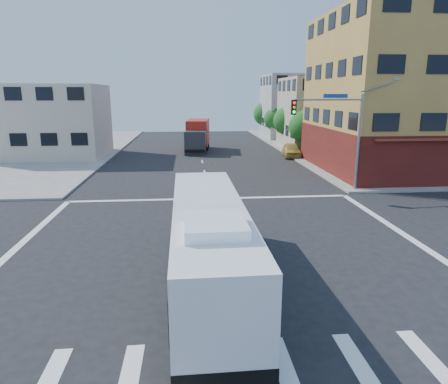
{
  "coord_description": "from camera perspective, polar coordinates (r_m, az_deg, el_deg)",
  "views": [
    {
      "loc": [
        -1.38,
        -16.95,
        6.99
      ],
      "look_at": [
        0.38,
        2.97,
        2.06
      ],
      "focal_mm": 32.0,
      "sensor_mm": 36.0,
      "label": 1
    }
  ],
  "objects": [
    {
      "name": "street_tree_c",
      "position": [
        62.41,
        7.38,
        10.49
      ],
      "size": [
        3.4,
        3.4,
        5.29
      ],
      "color": "#371F14",
      "rests_on": "ground"
    },
    {
      "name": "transit_bus",
      "position": [
        14.76,
        -2.18,
        -7.12
      ],
      "size": [
        2.78,
        11.87,
        3.51
      ],
      "rotation": [
        0.0,
        0.0,
        0.01
      ],
      "color": "black",
      "rests_on": "ground"
    },
    {
      "name": "box_truck",
      "position": [
        50.37,
        -3.8,
        7.96
      ],
      "size": [
        3.32,
        8.67,
        3.81
      ],
      "rotation": [
        0.0,
        0.0,
        -0.1
      ],
      "color": "#292A2E",
      "rests_on": "ground"
    },
    {
      "name": "street_tree_d",
      "position": [
        70.21,
        5.99,
        11.24
      ],
      "size": [
        4.0,
        4.0,
        6.03
      ],
      "color": "#371F14",
      "rests_on": "ground"
    },
    {
      "name": "corner_building_ne",
      "position": [
        41.39,
        26.56,
        10.9
      ],
      "size": [
        18.1,
        15.44,
        14.0
      ],
      "color": "#B39040",
      "rests_on": "ground"
    },
    {
      "name": "street_tree_b",
      "position": [
        54.61,
        9.19,
        10.27
      ],
      "size": [
        3.8,
        3.8,
        5.79
      ],
      "color": "#371F14",
      "rests_on": "ground"
    },
    {
      "name": "parked_car",
      "position": [
        46.18,
        9.63,
        5.93
      ],
      "size": [
        2.46,
        4.84,
        1.58
      ],
      "primitive_type": "imported",
      "rotation": [
        0.0,
        0.0,
        -0.13
      ],
      "color": "gold",
      "rests_on": "ground"
    },
    {
      "name": "building_east_far",
      "position": [
        67.5,
        10.98,
        11.92
      ],
      "size": [
        12.06,
        10.06,
        10.0
      ],
      "color": "#A9A9A4",
      "rests_on": "ground"
    },
    {
      "name": "ground",
      "position": [
        18.39,
        -0.37,
        -8.51
      ],
      "size": [
        120.0,
        120.0,
        0.0
      ],
      "primitive_type": "plane",
      "color": "black",
      "rests_on": "ground"
    },
    {
      "name": "signal_mast_ne",
      "position": [
        29.55,
        15.91,
        9.42
      ],
      "size": [
        7.91,
        1.13,
        8.07
      ],
      "color": "gray",
      "rests_on": "ground"
    },
    {
      "name": "street_tree_a",
      "position": [
        46.92,
        11.57,
        9.41
      ],
      "size": [
        3.6,
        3.6,
        5.53
      ],
      "color": "#371F14",
      "rests_on": "ground"
    },
    {
      "name": "building_east_near",
      "position": [
        54.19,
        15.04,
        10.76
      ],
      "size": [
        12.06,
        10.06,
        9.0
      ],
      "color": "tan",
      "rests_on": "ground"
    },
    {
      "name": "building_west",
      "position": [
        49.56,
        -23.75,
        9.24
      ],
      "size": [
        12.06,
        10.06,
        8.0
      ],
      "color": "beige",
      "rests_on": "ground"
    }
  ]
}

